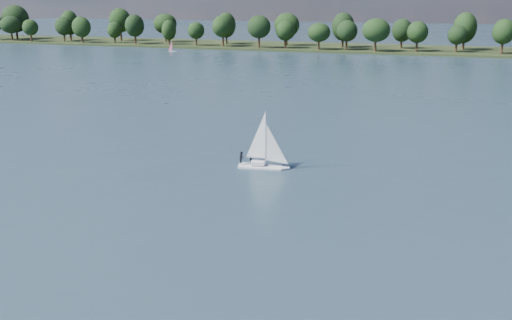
% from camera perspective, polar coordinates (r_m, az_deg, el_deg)
% --- Properties ---
extents(ground, '(700.00, 700.00, 0.00)m').
position_cam_1_polar(ground, '(129.22, 13.68, 6.19)').
color(ground, '#233342').
rests_on(ground, ground).
extents(far_shore, '(660.00, 40.00, 1.50)m').
position_cam_1_polar(far_shore, '(240.25, 15.86, 10.47)').
color(far_shore, black).
rests_on(far_shore, ground).
extents(sailboat, '(6.18, 2.43, 7.92)m').
position_cam_1_polar(sailboat, '(72.66, 0.47, 0.87)').
color(sailboat, silver).
rests_on(sailboat, ground).
extents(dinghy_pink, '(2.77, 1.23, 4.32)m').
position_cam_1_polar(dinghy_pink, '(230.90, -8.39, 10.95)').
color(dinghy_pink, silver).
rests_on(dinghy_pink, ground).
extents(pontoon, '(4.12, 2.26, 0.50)m').
position_cam_1_polar(pontoon, '(285.32, -21.80, 10.76)').
color(pontoon, slate).
rests_on(pontoon, ground).
extents(treeline, '(562.79, 73.58, 17.97)m').
position_cam_1_polar(treeline, '(235.71, 15.27, 12.39)').
color(treeline, black).
rests_on(treeline, ground).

